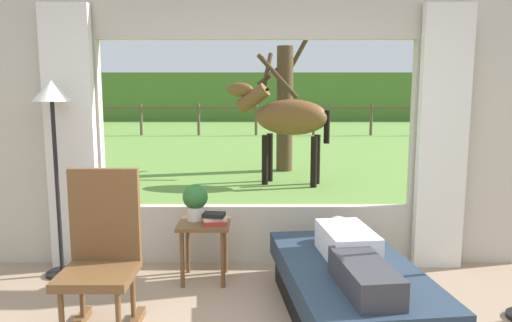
% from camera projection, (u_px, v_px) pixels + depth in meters
% --- Properties ---
extents(back_wall_with_window, '(5.20, 0.12, 2.55)m').
position_uv_depth(back_wall_with_window, '(256.00, 133.00, 4.57)').
color(back_wall_with_window, '#BCB29E').
rests_on(back_wall_with_window, ground_plane).
extents(curtain_panel_left, '(0.44, 0.10, 2.40)m').
position_uv_depth(curtain_panel_left, '(70.00, 139.00, 4.43)').
color(curtain_panel_left, silver).
rests_on(curtain_panel_left, ground_plane).
extents(curtain_panel_right, '(0.44, 0.10, 2.40)m').
position_uv_depth(curtain_panel_right, '(442.00, 139.00, 4.44)').
color(curtain_panel_right, silver).
rests_on(curtain_panel_right, ground_plane).
extents(outdoor_pasture_lawn, '(36.00, 21.68, 0.02)m').
position_uv_depth(outdoor_pasture_lawn, '(255.00, 140.00, 15.53)').
color(outdoor_pasture_lawn, olive).
rests_on(outdoor_pasture_lawn, ground_plane).
extents(distant_hill_ridge, '(36.00, 2.00, 2.40)m').
position_uv_depth(distant_hill_ridge, '(255.00, 97.00, 25.08)').
color(distant_hill_ridge, '#4F7830').
rests_on(distant_hill_ridge, ground_plane).
extents(recliner_sofa, '(1.10, 1.80, 0.42)m').
position_uv_depth(recliner_sofa, '(349.00, 291.00, 3.51)').
color(recliner_sofa, black).
rests_on(recliner_sofa, ground_plane).
extents(reclining_person, '(0.41, 1.44, 0.22)m').
position_uv_depth(reclining_person, '(351.00, 253.00, 3.41)').
color(reclining_person, silver).
rests_on(reclining_person, recliner_sofa).
extents(rocking_chair, '(0.48, 0.68, 1.12)m').
position_uv_depth(rocking_chair, '(101.00, 254.00, 3.31)').
color(rocking_chair, brown).
rests_on(rocking_chair, ground_plane).
extents(side_table, '(0.44, 0.44, 0.52)m').
position_uv_depth(side_table, '(204.00, 233.00, 4.22)').
color(side_table, brown).
rests_on(side_table, ground_plane).
extents(potted_plant, '(0.22, 0.22, 0.32)m').
position_uv_depth(potted_plant, '(195.00, 200.00, 4.24)').
color(potted_plant, silver).
rests_on(potted_plant, side_table).
extents(book_stack, '(0.21, 0.16, 0.10)m').
position_uv_depth(book_stack, '(214.00, 219.00, 4.14)').
color(book_stack, '#B22D28').
rests_on(book_stack, side_table).
extents(floor_lamp_left, '(0.32, 0.32, 1.73)m').
position_uv_depth(floor_lamp_left, '(52.00, 119.00, 4.19)').
color(floor_lamp_left, black).
rests_on(floor_lamp_left, ground_plane).
extents(horse, '(1.81, 0.89, 1.73)m').
position_uv_depth(horse, '(286.00, 118.00, 8.28)').
color(horse, brown).
rests_on(horse, outdoor_pasture_lawn).
extents(pasture_tree, '(1.21, 1.21, 2.93)m').
position_uv_depth(pasture_tree, '(283.00, 104.00, 9.62)').
color(pasture_tree, '#4C3823').
rests_on(pasture_tree, outdoor_pasture_lawn).
extents(pasture_fence_line, '(16.10, 0.10, 1.10)m').
position_uv_depth(pasture_fence_line, '(255.00, 114.00, 16.93)').
color(pasture_fence_line, brown).
rests_on(pasture_fence_line, outdoor_pasture_lawn).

